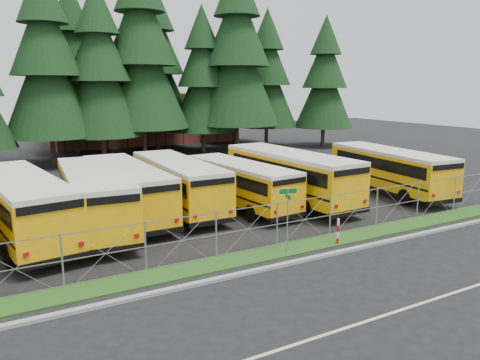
% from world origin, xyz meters
% --- Properties ---
extents(ground, '(120.00, 120.00, 0.00)m').
position_xyz_m(ground, '(0.00, 0.00, 0.00)').
color(ground, black).
rests_on(ground, ground).
extents(curb, '(50.00, 0.25, 0.12)m').
position_xyz_m(curb, '(0.00, -3.10, 0.06)').
color(curb, gray).
rests_on(curb, ground).
extents(grass_verge, '(50.00, 1.40, 0.06)m').
position_xyz_m(grass_verge, '(0.00, -1.70, 0.03)').
color(grass_verge, '#1A4012').
rests_on(grass_verge, ground).
extents(road_lane_line, '(50.00, 0.12, 0.01)m').
position_xyz_m(road_lane_line, '(0.00, -8.00, 0.01)').
color(road_lane_line, beige).
rests_on(road_lane_line, ground).
extents(chainlink_fence, '(44.00, 0.10, 2.00)m').
position_xyz_m(chainlink_fence, '(0.00, -1.00, 1.00)').
color(chainlink_fence, '#989BA0').
rests_on(chainlink_fence, ground).
extents(brick_building, '(22.00, 10.00, 6.00)m').
position_xyz_m(brick_building, '(6.00, 40.00, 3.00)').
color(brick_building, brown).
rests_on(brick_building, ground).
extents(bus_1, '(4.24, 11.81, 3.03)m').
position_xyz_m(bus_1, '(-10.78, 5.55, 1.51)').
color(bus_1, '#FFC208').
rests_on(bus_1, ground).
extents(bus_2, '(3.61, 11.59, 2.99)m').
position_xyz_m(bus_2, '(-7.48, 5.69, 1.50)').
color(bus_2, '#FFC208').
rests_on(bus_2, ground).
extents(bus_3, '(2.64, 11.04, 2.89)m').
position_xyz_m(bus_3, '(-5.59, 6.86, 1.45)').
color(bus_3, '#FFC208').
rests_on(bus_3, ground).
extents(bus_4, '(2.81, 11.04, 2.88)m').
position_xyz_m(bus_4, '(-2.56, 7.07, 1.44)').
color(bus_4, '#FFC208').
rests_on(bus_4, ground).
extents(bus_5, '(3.27, 10.33, 2.66)m').
position_xyz_m(bus_5, '(0.72, 5.77, 1.33)').
color(bus_5, '#FFC208').
rests_on(bus_5, ground).
extents(bus_6, '(3.37, 11.98, 3.11)m').
position_xyz_m(bus_6, '(3.91, 5.44, 1.55)').
color(bus_6, '#FFC208').
rests_on(bus_6, ground).
extents(bus_east, '(3.72, 11.33, 2.92)m').
position_xyz_m(bus_east, '(11.07, 4.31, 1.46)').
color(bus_east, '#FFC208').
rests_on(bus_east, ground).
extents(street_sign, '(0.82, 0.54, 2.81)m').
position_xyz_m(street_sign, '(-1.05, -1.85, 2.03)').
color(street_sign, '#989BA0').
rests_on(street_sign, ground).
extents(striped_bollard, '(0.11, 0.11, 1.20)m').
position_xyz_m(striped_bollard, '(1.47, -2.19, 0.60)').
color(striped_bollard, '#B20C0C').
rests_on(striped_bollard, ground).
extents(conifer_3, '(7.81, 7.81, 17.27)m').
position_xyz_m(conifer_3, '(-6.48, 26.71, 8.63)').
color(conifer_3, black).
rests_on(conifer_3, ground).
extents(conifer_4, '(7.37, 7.37, 16.30)m').
position_xyz_m(conifer_4, '(-2.05, 26.55, 8.15)').
color(conifer_4, black).
rests_on(conifer_4, ground).
extents(conifer_5, '(8.86, 8.86, 19.60)m').
position_xyz_m(conifer_5, '(2.23, 27.57, 9.80)').
color(conifer_5, black).
rests_on(conifer_5, ground).
extents(conifer_6, '(6.84, 6.84, 15.12)m').
position_xyz_m(conifer_6, '(8.77, 27.82, 7.56)').
color(conifer_6, black).
rests_on(conifer_6, ground).
extents(conifer_7, '(8.92, 8.92, 19.73)m').
position_xyz_m(conifer_7, '(12.02, 26.28, 9.87)').
color(conifer_7, black).
rests_on(conifer_7, ground).
extents(conifer_8, '(7.01, 7.01, 15.51)m').
position_xyz_m(conifer_8, '(17.18, 28.56, 7.75)').
color(conifer_8, black).
rests_on(conifer_8, ground).
extents(conifer_9, '(6.69, 6.69, 14.79)m').
position_xyz_m(conifer_9, '(23.11, 25.55, 7.40)').
color(conifer_9, black).
rests_on(conifer_9, ground).
extents(conifer_11, '(7.86, 7.86, 17.39)m').
position_xyz_m(conifer_11, '(-3.04, 33.69, 8.70)').
color(conifer_11, black).
rests_on(conifer_11, ground).
extents(conifer_12, '(8.18, 8.18, 18.09)m').
position_xyz_m(conifer_12, '(5.33, 32.61, 9.05)').
color(conifer_12, black).
rests_on(conifer_12, ground).
extents(conifer_13, '(7.56, 7.56, 16.72)m').
position_xyz_m(conifer_13, '(15.78, 33.61, 8.36)').
color(conifer_13, black).
rests_on(conifer_13, ground).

